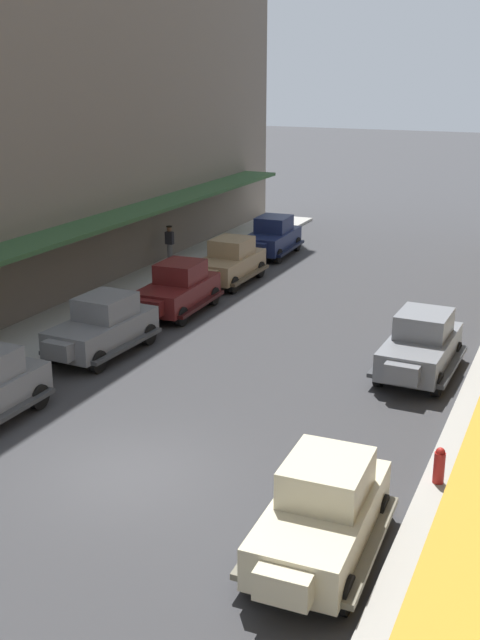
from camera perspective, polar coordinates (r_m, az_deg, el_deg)
name	(u,v)px	position (r m, az deg, el deg)	size (l,w,h in m)	color
ground_plane	(130,474)	(17.73, -8.05, -11.10)	(200.00, 200.00, 0.00)	#38383A
sidewalk_right	(479,552)	(15.58, 17.16, -15.99)	(3.00, 60.00, 0.15)	#A8A59E
parked_car_0	(272,236)	(37.13, 2.38, 6.19)	(2.25, 4.30, 1.84)	#19234C
parked_car_1	(421,344)	(23.15, 13.14, -1.70)	(2.23, 4.29, 1.84)	slate
parked_car_2	(102,325)	(24.57, -10.06, -0.34)	(2.30, 4.32, 1.84)	slate
parked_car_3	(230,260)	(32.30, -0.77, 4.39)	(2.15, 4.27, 1.84)	#997F5B
parked_car_4	(322,510)	(14.58, 6.06, -13.68)	(2.24, 4.30, 1.84)	beige
parked_car_7	(178,287)	(28.40, -4.56, 2.41)	(2.24, 4.30, 1.84)	#591919
fire_hydrant	(439,465)	(17.26, 14.42, -10.28)	(0.24, 0.24, 0.82)	#B21E19
pedestrian_1	(170,244)	(35.23, -5.19, 5.59)	(0.36, 0.28, 1.67)	slate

